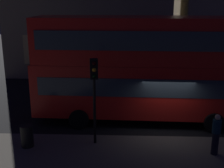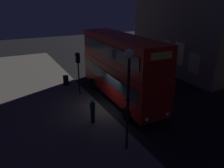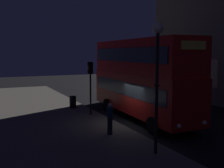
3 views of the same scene
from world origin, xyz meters
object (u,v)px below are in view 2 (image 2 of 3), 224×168
object	(u,v)px
pedestrian	(93,111)
double_decker_bus	(120,65)
street_lamp	(129,81)
traffic_light_near_kerb	(78,65)
litter_bin	(66,80)

from	to	relation	value
pedestrian	double_decker_bus	bearing A→B (deg)	158.76
double_decker_bus	street_lamp	xyz separation A→B (m)	(6.38, -3.11, 1.19)
pedestrian	traffic_light_near_kerb	bearing A→B (deg)	-158.53
traffic_light_near_kerb	street_lamp	size ratio (longest dim) A/B	0.66
street_lamp	pedestrian	xyz separation A→B (m)	(-3.43, -0.62, -3.18)
double_decker_bus	street_lamp	bearing A→B (deg)	-24.20
traffic_light_near_kerb	street_lamp	bearing A→B (deg)	-11.07
street_lamp	pedestrian	size ratio (longest dim) A/B	3.28
double_decker_bus	litter_bin	bearing A→B (deg)	-143.80
traffic_light_near_kerb	litter_bin	xyz separation A→B (m)	(-2.88, -0.41, -2.24)
litter_bin	double_decker_bus	bearing A→B (deg)	34.44
street_lamp	traffic_light_near_kerb	bearing A→B (deg)	178.90
street_lamp	litter_bin	world-z (taller)	street_lamp
litter_bin	street_lamp	bearing A→B (deg)	1.25
traffic_light_near_kerb	litter_bin	size ratio (longest dim) A/B	3.95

